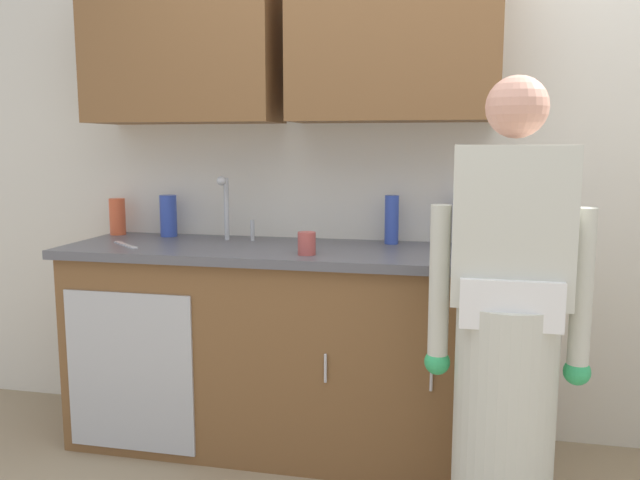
{
  "coord_description": "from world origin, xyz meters",
  "views": [
    {
      "loc": [
        0.27,
        -2.11,
        1.41
      ],
      "look_at": [
        -0.32,
        0.55,
        1.0
      ],
      "focal_mm": 36.63,
      "sensor_mm": 36.0,
      "label": 1
    }
  ],
  "objects_px": {
    "cup_by_sink": "(307,243)",
    "knife_on_counter": "(126,245)",
    "bottle_water_short": "(461,219)",
    "bottle_cleaner_spray": "(168,216)",
    "sink": "(224,248)",
    "person_at_sink": "(506,357)",
    "bottle_dish_liquid": "(392,220)",
    "bottle_water_tall": "(117,217)"
  },
  "relations": [
    {
      "from": "person_at_sink",
      "to": "cup_by_sink",
      "type": "bearing_deg",
      "value": 151.69
    },
    {
      "from": "bottle_cleaner_spray",
      "to": "cup_by_sink",
      "type": "distance_m",
      "value": 0.9
    },
    {
      "from": "bottle_cleaner_spray",
      "to": "bottle_water_short",
      "type": "distance_m",
      "value": 1.44
    },
    {
      "from": "cup_by_sink",
      "to": "bottle_water_tall",
      "type": "bearing_deg",
      "value": 160.6
    },
    {
      "from": "bottle_cleaner_spray",
      "to": "bottle_water_tall",
      "type": "bearing_deg",
      "value": 179.46
    },
    {
      "from": "person_at_sink",
      "to": "bottle_cleaner_spray",
      "type": "xyz_separation_m",
      "value": [
        -1.61,
        0.81,
        0.35
      ]
    },
    {
      "from": "bottle_dish_liquid",
      "to": "bottle_water_tall",
      "type": "distance_m",
      "value": 1.41
    },
    {
      "from": "person_at_sink",
      "to": "bottle_water_short",
      "type": "height_order",
      "value": "person_at_sink"
    },
    {
      "from": "bottle_water_tall",
      "to": "sink",
      "type": "bearing_deg",
      "value": -16.91
    },
    {
      "from": "person_at_sink",
      "to": "bottle_cleaner_spray",
      "type": "relative_size",
      "value": 7.8
    },
    {
      "from": "person_at_sink",
      "to": "bottle_dish_liquid",
      "type": "xyz_separation_m",
      "value": [
        -0.48,
        0.81,
        0.36
      ]
    },
    {
      "from": "bottle_cleaner_spray",
      "to": "person_at_sink",
      "type": "bearing_deg",
      "value": -26.8
    },
    {
      "from": "sink",
      "to": "bottle_dish_liquid",
      "type": "distance_m",
      "value": 0.79
    },
    {
      "from": "person_at_sink",
      "to": "knife_on_counter",
      "type": "relative_size",
      "value": 6.75
    },
    {
      "from": "bottle_water_short",
      "to": "knife_on_counter",
      "type": "bearing_deg",
      "value": -167.34
    },
    {
      "from": "person_at_sink",
      "to": "bottle_cleaner_spray",
      "type": "distance_m",
      "value": 1.83
    },
    {
      "from": "bottle_water_short",
      "to": "knife_on_counter",
      "type": "relative_size",
      "value": 1.01
    },
    {
      "from": "cup_by_sink",
      "to": "knife_on_counter",
      "type": "relative_size",
      "value": 0.4
    },
    {
      "from": "person_at_sink",
      "to": "bottle_cleaner_spray",
      "type": "height_order",
      "value": "person_at_sink"
    },
    {
      "from": "bottle_water_short",
      "to": "cup_by_sink",
      "type": "xyz_separation_m",
      "value": [
        -0.63,
        -0.4,
        -0.07
      ]
    },
    {
      "from": "bottle_dish_liquid",
      "to": "cup_by_sink",
      "type": "distance_m",
      "value": 0.5
    },
    {
      "from": "bottle_cleaner_spray",
      "to": "cup_by_sink",
      "type": "bearing_deg",
      "value": -25.28
    },
    {
      "from": "sink",
      "to": "person_at_sink",
      "type": "bearing_deg",
      "value": -26.45
    },
    {
      "from": "bottle_dish_liquid",
      "to": "bottle_water_tall",
      "type": "height_order",
      "value": "bottle_dish_liquid"
    },
    {
      "from": "person_at_sink",
      "to": "bottle_water_short",
      "type": "xyz_separation_m",
      "value": [
        -0.17,
        0.83,
        0.37
      ]
    },
    {
      "from": "bottle_cleaner_spray",
      "to": "bottle_water_tall",
      "type": "height_order",
      "value": "bottle_cleaner_spray"
    },
    {
      "from": "bottle_dish_liquid",
      "to": "bottle_water_short",
      "type": "relative_size",
      "value": 0.93
    },
    {
      "from": "bottle_dish_liquid",
      "to": "bottle_water_tall",
      "type": "xyz_separation_m",
      "value": [
        -1.41,
        0.0,
        -0.02
      ]
    },
    {
      "from": "bottle_dish_liquid",
      "to": "bottle_cleaner_spray",
      "type": "xyz_separation_m",
      "value": [
        -1.12,
        0.0,
        -0.01
      ]
    },
    {
      "from": "knife_on_counter",
      "to": "cup_by_sink",
      "type": "bearing_deg",
      "value": -142.77
    },
    {
      "from": "person_at_sink",
      "to": "knife_on_counter",
      "type": "xyz_separation_m",
      "value": [
        -1.67,
        0.49,
        0.25
      ]
    },
    {
      "from": "sink",
      "to": "bottle_dish_liquid",
      "type": "relative_size",
      "value": 2.21
    },
    {
      "from": "bottle_cleaner_spray",
      "to": "cup_by_sink",
      "type": "xyz_separation_m",
      "value": [
        0.81,
        -0.38,
        -0.06
      ]
    },
    {
      "from": "cup_by_sink",
      "to": "knife_on_counter",
      "type": "bearing_deg",
      "value": 175.93
    },
    {
      "from": "bottle_dish_liquid",
      "to": "cup_by_sink",
      "type": "bearing_deg",
      "value": -129.58
    },
    {
      "from": "bottle_dish_liquid",
      "to": "bottle_water_tall",
      "type": "bearing_deg",
      "value": 179.81
    },
    {
      "from": "sink",
      "to": "cup_by_sink",
      "type": "xyz_separation_m",
      "value": [
        0.44,
        -0.19,
        0.06
      ]
    },
    {
      "from": "sink",
      "to": "bottle_dish_liquid",
      "type": "xyz_separation_m",
      "value": [
        0.75,
        0.19,
        0.13
      ]
    },
    {
      "from": "bottle_water_tall",
      "to": "bottle_water_short",
      "type": "xyz_separation_m",
      "value": [
        1.72,
        0.01,
        0.03
      ]
    },
    {
      "from": "bottle_water_short",
      "to": "cup_by_sink",
      "type": "height_order",
      "value": "bottle_water_short"
    },
    {
      "from": "bottle_water_short",
      "to": "person_at_sink",
      "type": "bearing_deg",
      "value": -78.58
    },
    {
      "from": "bottle_water_tall",
      "to": "cup_by_sink",
      "type": "height_order",
      "value": "bottle_water_tall"
    }
  ]
}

